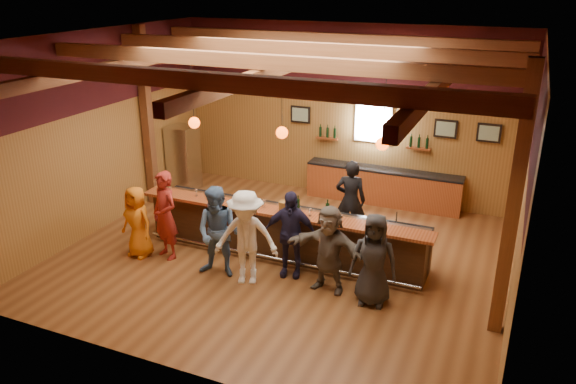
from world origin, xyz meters
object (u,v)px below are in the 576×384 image
object	(u,v)px
customer_denim	(219,232)
customer_dark	(374,260)
back_bar_cabinet	(383,186)
bottle_a	(298,205)
customer_white	(246,238)
bar_counter	(286,231)
customer_orange	(137,222)
customer_brown	(329,249)
stainless_fridge	(183,158)
customer_redvest	(165,215)
ice_bucket	(284,207)
customer_navy	(290,234)
bartender	(350,200)

from	to	relation	value
customer_denim	customer_dark	bearing A→B (deg)	-3.06
back_bar_cabinet	customer_dark	bearing A→B (deg)	-77.91
bottle_a	customer_white	bearing A→B (deg)	-114.28
bar_counter	customer_orange	bearing A→B (deg)	-155.30
customer_brown	stainless_fridge	bearing A→B (deg)	152.69
bar_counter	customer_redvest	bearing A→B (deg)	-153.53
customer_dark	back_bar_cabinet	bearing A→B (deg)	95.38
bar_counter	customer_dark	xyz separation A→B (m)	(2.20, -1.17, 0.34)
back_bar_cabinet	bottle_a	world-z (taller)	bottle_a
ice_bucket	bottle_a	size ratio (longest dim) A/B	0.65
bar_counter	stainless_fridge	xyz separation A→B (m)	(-4.12, 2.45, 0.38)
bottle_a	customer_orange	bearing A→B (deg)	-160.38
stainless_fridge	customer_dark	bearing A→B (deg)	-29.80
stainless_fridge	back_bar_cabinet	bearing A→B (deg)	11.93
stainless_fridge	customer_dark	size ratio (longest dim) A/B	1.04
customer_navy	bar_counter	bearing A→B (deg)	106.63
customer_denim	customer_white	size ratio (longest dim) A/B	0.98
customer_denim	customer_navy	xyz separation A→B (m)	(1.27, 0.55, -0.04)
stainless_fridge	customer_redvest	bearing A→B (deg)	-62.16
back_bar_cabinet	customer_brown	bearing A→B (deg)	-88.35
customer_redvest	customer_brown	distance (m)	3.55
bar_counter	bartender	bearing A→B (deg)	50.69
customer_redvest	customer_brown	world-z (taller)	customer_redvest
bar_counter	customer_white	size ratio (longest dim) A/B	3.34
customer_navy	customer_brown	distance (m)	0.92
bartender	back_bar_cabinet	bearing A→B (deg)	-104.82
back_bar_cabinet	customer_dark	distance (m)	4.86
back_bar_cabinet	customer_dark	world-z (taller)	customer_dark
bar_counter	customer_brown	xyz separation A→B (m)	(1.32, -1.04, 0.33)
customer_white	bottle_a	distance (m)	1.38
back_bar_cabinet	stainless_fridge	xyz separation A→B (m)	(-5.30, -1.12, 0.42)
bottle_a	customer_redvest	bearing A→B (deg)	-159.90
customer_white	customer_navy	distance (m)	0.88
customer_redvest	customer_white	xyz separation A→B (m)	(2.02, -0.29, -0.00)
stainless_fridge	ice_bucket	world-z (taller)	stainless_fridge
ice_bucket	bottle_a	bearing A→B (deg)	30.30
customer_navy	customer_brown	xyz separation A→B (m)	(0.88, -0.24, -0.04)
customer_white	customer_dark	xyz separation A→B (m)	(2.41, 0.23, -0.08)
ice_bucket	customer_navy	bearing A→B (deg)	-54.23
bar_counter	ice_bucket	bearing A→B (deg)	-74.59
stainless_fridge	customer_brown	distance (m)	6.46
customer_white	bartender	xyz separation A→B (m)	(1.23, 2.64, -0.02)
bar_counter	bartender	world-z (taller)	bartender
bar_counter	customer_dark	distance (m)	2.51
customer_denim	customer_brown	size ratio (longest dim) A/B	1.09
back_bar_cabinet	customer_white	size ratio (longest dim) A/B	2.12
customer_denim	customer_white	world-z (taller)	customer_white
back_bar_cabinet	customer_navy	distance (m)	4.45
customer_redvest	bottle_a	world-z (taller)	customer_redvest
bartender	customer_redvest	bearing A→B (deg)	25.16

